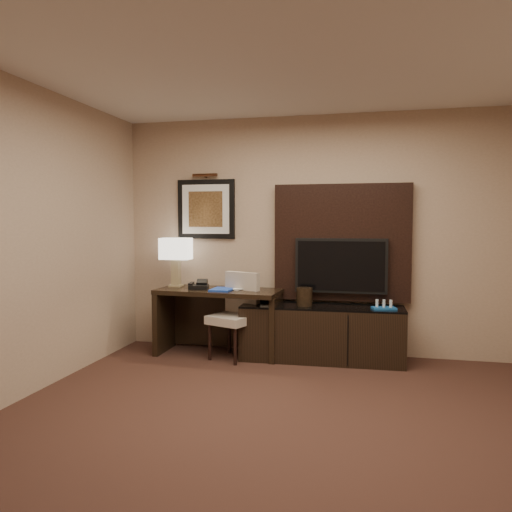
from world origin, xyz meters
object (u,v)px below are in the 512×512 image
(desk, at_px, (219,322))
(table_lamp, at_px, (176,264))
(tv, at_px, (341,266))
(minibar_tray, at_px, (384,305))
(ice_bucket, at_px, (304,297))
(desk_chair, at_px, (232,318))
(desk_phone, at_px, (199,285))
(credenza, at_px, (322,333))

(desk, relative_size, table_lamp, 2.61)
(tv, bearing_deg, minibar_tray, -28.42)
(table_lamp, xyz_separation_m, ice_bucket, (1.54, -0.15, -0.31))
(desk_chair, bearing_deg, table_lamp, -178.53)
(tv, xyz_separation_m, desk_phone, (-1.57, -0.24, -0.23))
(credenza, bearing_deg, minibar_tray, -6.93)
(desk, height_order, table_lamp, table_lamp)
(credenza, distance_m, ice_bucket, 0.44)
(desk, distance_m, credenza, 1.16)
(tv, bearing_deg, desk_phone, -171.47)
(desk, bearing_deg, ice_bucket, 1.71)
(desk, xyz_separation_m, credenza, (1.16, -0.00, -0.07))
(desk_chair, relative_size, desk_phone, 4.30)
(credenza, bearing_deg, table_lamp, 174.31)
(tv, height_order, minibar_tray, tv)
(tv, relative_size, ice_bucket, 5.16)
(desk, relative_size, minibar_tray, 5.75)
(ice_bucket, bearing_deg, minibar_tray, -1.89)
(desk_phone, distance_m, ice_bucket, 1.20)
(credenza, xyz_separation_m, table_lamp, (-1.72, 0.12, 0.71))
(table_lamp, bearing_deg, minibar_tray, -4.29)
(desk_chair, bearing_deg, tv, 38.69)
(table_lamp, height_order, minibar_tray, table_lamp)
(desk_phone, bearing_deg, minibar_tray, -11.08)
(tv, distance_m, desk_phone, 1.60)
(desk_chair, bearing_deg, desk, 162.69)
(desk_chair, bearing_deg, desk_phone, -173.64)
(ice_bucket, bearing_deg, table_lamp, 174.42)
(minibar_tray, bearing_deg, credenza, 174.81)
(desk_chair, bearing_deg, ice_bucket, 31.18)
(desk, distance_m, desk_chair, 0.27)
(ice_bucket, bearing_deg, desk_phone, -179.33)
(minibar_tray, bearing_deg, tv, 151.58)
(desk_chair, height_order, table_lamp, table_lamp)
(desk, relative_size, tv, 1.38)
(table_lamp, bearing_deg, credenza, -3.95)
(credenza, relative_size, ice_bucket, 8.96)
(tv, height_order, desk_chair, tv)
(table_lamp, relative_size, ice_bucket, 2.73)
(desk_chair, distance_m, table_lamp, 0.98)
(table_lamp, distance_m, minibar_tray, 2.40)
(credenza, height_order, desk_phone, desk_phone)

